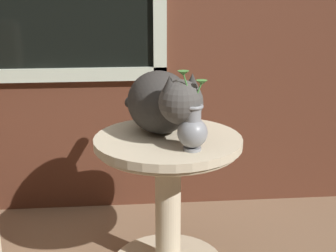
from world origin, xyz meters
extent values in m
cube|color=beige|center=(-0.19, 0.75, 0.78)|extent=(1.02, 0.03, 0.07)
cylinder|color=beige|center=(0.28, 0.10, 0.31)|extent=(0.11, 0.11, 0.56)
cylinder|color=beige|center=(0.28, 0.10, 0.61)|extent=(0.63, 0.63, 0.03)
torus|color=beige|center=(0.28, 0.10, 0.58)|extent=(0.60, 0.60, 0.02)
ellipsoid|color=#33302D|center=(0.25, 0.18, 0.76)|extent=(0.36, 0.38, 0.27)
sphere|color=#494643|center=(0.32, -0.01, 0.81)|extent=(0.18, 0.18, 0.18)
cone|color=#33302D|center=(0.27, -0.03, 0.89)|extent=(0.06, 0.06, 0.06)
cone|color=#33302D|center=(0.36, 0.00, 0.89)|extent=(0.06, 0.06, 0.06)
cylinder|color=#33302D|center=(0.17, 0.38, 0.68)|extent=(0.15, 0.28, 0.06)
cylinder|color=gray|center=(0.36, -0.06, 0.63)|extent=(0.07, 0.07, 0.01)
ellipsoid|color=gray|center=(0.36, -0.06, 0.70)|extent=(0.12, 0.12, 0.12)
cylinder|color=gray|center=(0.36, -0.06, 0.77)|extent=(0.07, 0.07, 0.06)
torus|color=gray|center=(0.36, -0.06, 0.80)|extent=(0.08, 0.08, 0.01)
cylinder|color=#47893D|center=(0.37, -0.06, 0.85)|extent=(0.04, 0.01, 0.09)
cone|color=#47893D|center=(0.39, -0.06, 0.89)|extent=(0.04, 0.04, 0.02)
cylinder|color=#47893D|center=(0.34, -0.06, 0.87)|extent=(0.04, 0.02, 0.13)
cone|color=#47893D|center=(0.32, -0.05, 0.93)|extent=(0.04, 0.04, 0.02)
camera|label=1|loc=(0.10, -1.84, 1.27)|focal=52.13mm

